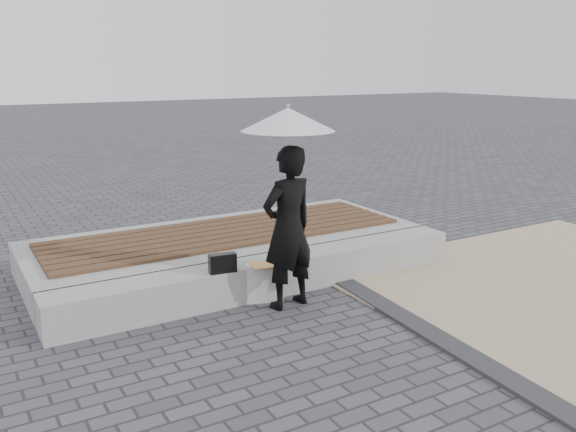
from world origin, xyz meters
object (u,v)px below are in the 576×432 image
at_px(seating_ledge, 271,275).
at_px(canvas_tote, 264,282).
at_px(handbag, 223,263).
at_px(woman, 288,228).
at_px(parasol, 288,119).

height_order(seating_ledge, canvas_tote, canvas_tote).
distance_m(handbag, canvas_tote, 0.56).
distance_m(seating_ledge, canvas_tote, 0.28).
distance_m(woman, handbag, 0.79).
height_order(parasol, handbag, parasol).
distance_m(parasol, handbag, 1.65).
distance_m(parasol, canvas_tote, 1.81).
bearing_deg(canvas_tote, parasol, -41.47).
bearing_deg(handbag, seating_ledge, 21.65).
xyz_separation_m(woman, canvas_tote, (-0.15, 0.26, -0.66)).
bearing_deg(canvas_tote, seating_ledge, 64.78).
relative_size(parasol, canvas_tote, 2.87).
distance_m(seating_ledge, handbag, 0.75).
bearing_deg(handbag, parasol, -17.74).
height_order(woman, handbag, woman).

